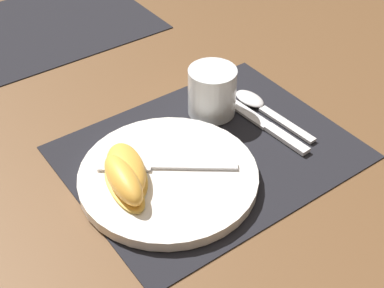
% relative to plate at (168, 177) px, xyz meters
% --- Properties ---
extents(ground_plane, '(3.00, 3.00, 0.00)m').
position_rel_plate_xyz_m(ground_plane, '(0.09, 0.02, -0.01)').
color(ground_plane, brown).
extents(placemat, '(0.42, 0.33, 0.00)m').
position_rel_plate_xyz_m(placemat, '(0.09, 0.02, -0.01)').
color(placemat, black).
rests_on(placemat, ground_plane).
extents(placemat_far, '(0.42, 0.33, 0.00)m').
position_rel_plate_xyz_m(placemat_far, '(0.06, 0.54, -0.01)').
color(placemat_far, black).
rests_on(placemat_far, ground_plane).
extents(plate, '(0.26, 0.26, 0.02)m').
position_rel_plate_xyz_m(plate, '(0.00, 0.00, 0.00)').
color(plate, white).
rests_on(plate, placemat).
extents(juice_glass, '(0.08, 0.08, 0.08)m').
position_rel_plate_xyz_m(juice_glass, '(0.15, 0.09, 0.03)').
color(juice_glass, silver).
rests_on(juice_glass, placemat).
extents(knife, '(0.03, 0.21, 0.01)m').
position_rel_plate_xyz_m(knife, '(0.19, 0.02, -0.01)').
color(knife, silver).
rests_on(knife, placemat).
extents(spoon, '(0.04, 0.17, 0.01)m').
position_rel_plate_xyz_m(spoon, '(0.22, 0.06, -0.00)').
color(spoon, silver).
rests_on(spoon, placemat).
extents(fork, '(0.17, 0.14, 0.00)m').
position_rel_plate_xyz_m(fork, '(-0.01, 0.02, 0.01)').
color(fork, silver).
rests_on(fork, plate).
extents(citrus_wedge_0, '(0.09, 0.12, 0.03)m').
position_rel_plate_xyz_m(citrus_wedge_0, '(-0.05, 0.03, 0.02)').
color(citrus_wedge_0, '#F7C656').
rests_on(citrus_wedge_0, plate).
extents(citrus_wedge_1, '(0.05, 0.11, 0.04)m').
position_rel_plate_xyz_m(citrus_wedge_1, '(-0.07, 0.01, 0.02)').
color(citrus_wedge_1, '#F7C656').
rests_on(citrus_wedge_1, plate).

